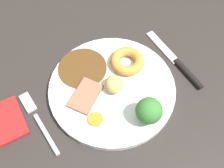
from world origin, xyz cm
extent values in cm
cube|color=#2B2623|center=(0.00, 0.00, 1.80)|extent=(120.00, 84.00, 3.60)
cylinder|color=white|center=(-1.07, -0.58, 4.30)|extent=(26.28, 26.28, 1.40)
cylinder|color=#563819|center=(-4.26, 6.57, 5.15)|extent=(10.48, 10.48, 0.30)
cube|color=#9E664C|center=(-6.88, 0.38, 5.40)|extent=(8.61, 7.90, 0.80)
torus|color=#C68938|center=(4.64, 2.72, 6.07)|extent=(7.33, 7.33, 2.14)
ellipsoid|color=#D8B260|center=(-0.90, -1.14, 6.57)|extent=(4.39, 4.70, 3.14)
cylinder|color=orange|center=(-7.53, -5.38, 5.23)|extent=(2.96, 2.96, 0.46)
cylinder|color=#8CB766|center=(1.28, -10.04, 5.65)|extent=(1.31, 1.31, 1.30)
sphere|color=#387A33|center=(1.28, -10.04, 8.08)|extent=(5.07, 5.07, 5.07)
cylinder|color=silver|center=(-16.91, -2.93, 4.05)|extent=(1.60, 9.54, 0.90)
cube|color=silver|center=(-17.52, 5.30, 3.90)|extent=(2.33, 4.64, 0.60)
cylinder|color=black|center=(15.10, -5.62, 4.20)|extent=(1.47, 8.53, 1.20)
cube|color=silver|center=(14.82, 3.38, 3.80)|extent=(2.03, 10.55, 0.40)
camera|label=1|loc=(-15.25, -25.02, 52.44)|focal=42.89mm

